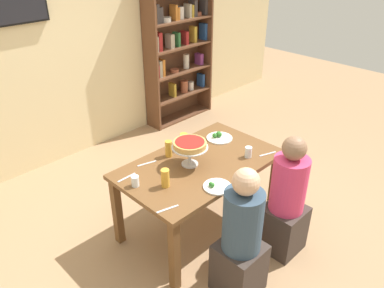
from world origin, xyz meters
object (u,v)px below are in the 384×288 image
salad_plate_far_diner (217,186)px  water_glass_clear_near (248,152)px  beer_glass_amber_spare (184,141)px  diner_near_right (286,204)px  water_glass_clear_far (177,145)px  water_glass_clear_spare (135,181)px  bookshelf (177,43)px  diner_near_left (241,242)px  dining_table (200,171)px  cutlery_spare_fork (147,163)px  cutlery_fork_far (190,140)px  cutlery_knife_far (268,154)px  salad_plate_near_diner (219,137)px  cutlery_knife_near (168,209)px  deep_dish_pizza_stand (190,146)px  beer_glass_amber_short (169,149)px  cutlery_fork_near (127,178)px  beer_glass_amber_tall (165,178)px

salad_plate_far_diner → water_glass_clear_near: water_glass_clear_near is taller
beer_glass_amber_spare → diner_near_right: bearing=-76.7°
water_glass_clear_far → water_glass_clear_spare: water_glass_clear_far is taller
bookshelf → diner_near_left: (-1.92, -2.75, -0.66)m
diner_near_right → salad_plate_far_diner: size_ratio=4.96×
dining_table → cutlery_spare_fork: (-0.35, 0.32, 0.10)m
cutlery_fork_far → cutlery_knife_far: size_ratio=1.00×
salad_plate_far_diner → bookshelf: bearing=53.1°
salad_plate_near_diner → dining_table: bearing=-158.7°
cutlery_knife_near → salad_plate_far_diner: bearing=6.7°
deep_dish_pizza_stand → cutlery_knife_near: bearing=-149.6°
diner_near_right → water_glass_clear_near: bearing=-6.9°
dining_table → beer_glass_amber_spare: 0.35m
beer_glass_amber_short → cutlery_fork_near: (-0.49, -0.01, -0.08)m
diner_near_left → water_glass_clear_near: diner_near_left is taller
beer_glass_amber_tall → diner_near_left: bearing=-78.0°
cutlery_fork_near → cutlery_knife_far: (1.17, -0.61, 0.00)m
diner_near_left → beer_glass_amber_short: 1.09m
water_glass_clear_near → beer_glass_amber_short: bearing=133.8°
diner_near_right → diner_near_left: bearing=91.3°
water_glass_clear_near → beer_glass_amber_tall: bearing=167.2°
deep_dish_pizza_stand → cutlery_knife_near: deep_dish_pizza_stand is taller
water_glass_clear_near → cutlery_fork_near: 1.12m
salad_plate_near_diner → water_glass_clear_far: water_glass_clear_far is taller
cutlery_fork_near → cutlery_knife_far: bearing=151.0°
cutlery_knife_near → beer_glass_amber_tall: bearing=67.0°
salad_plate_far_diner → cutlery_spare_fork: (-0.17, 0.68, -0.01)m
beer_glass_amber_short → water_glass_clear_spare: 0.53m
cutlery_knife_near → cutlery_spare_fork: same height
water_glass_clear_spare → beer_glass_amber_tall: bearing=-45.9°
deep_dish_pizza_stand → cutlery_knife_near: (-0.56, -0.33, -0.19)m
diner_near_left → beer_glass_amber_short: (0.19, 1.02, 0.33)m
salad_plate_near_diner → salad_plate_far_diner: (-0.64, -0.54, -0.01)m
diner_near_left → water_glass_clear_spare: 0.96m
beer_glass_amber_tall → water_glass_clear_spare: 0.25m
beer_glass_amber_spare → cutlery_fork_near: (-0.70, -0.03, -0.07)m
cutlery_fork_far → bookshelf: bearing=-140.4°
beer_glass_amber_short → water_glass_clear_near: (0.51, -0.53, -0.03)m
diner_near_left → bookshelf: bearing=-34.9°
deep_dish_pizza_stand → cutlery_fork_near: (-0.53, 0.23, -0.19)m
cutlery_fork_near → deep_dish_pizza_stand: bearing=155.4°
deep_dish_pizza_stand → salad_plate_far_diner: deep_dish_pizza_stand is taller
cutlery_spare_fork → diner_near_right: bearing=138.4°
bookshelf → cutlery_knife_near: bearing=-134.4°
beer_glass_amber_tall → water_glass_clear_near: beer_glass_amber_tall is taller
cutlery_fork_near → cutlery_fork_far: bearing=-175.2°
bookshelf → cutlery_knife_far: 2.61m
diner_near_right → beer_glass_amber_spare: bearing=13.3°
salad_plate_far_diner → cutlery_knife_near: bearing=171.0°
bookshelf → cutlery_knife_far: bookshelf is taller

